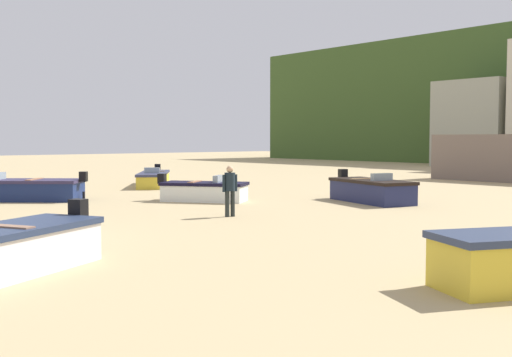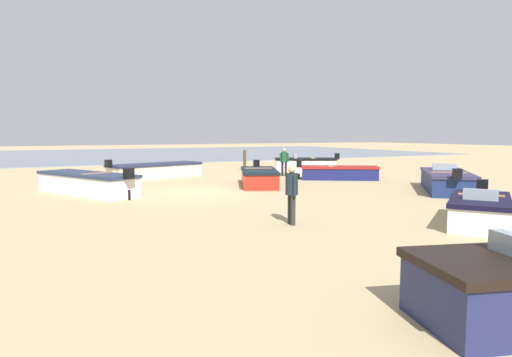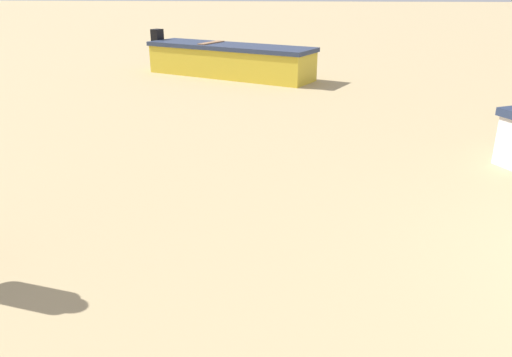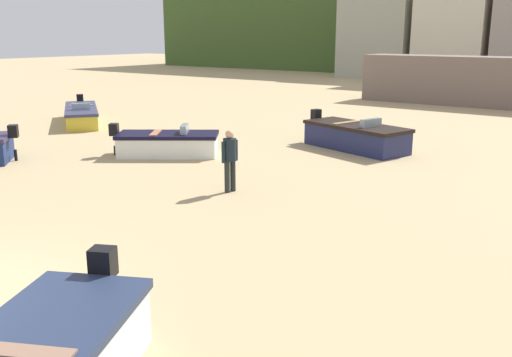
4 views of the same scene
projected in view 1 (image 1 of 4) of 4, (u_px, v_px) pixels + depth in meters
townhouse_far_left at (483, 124)px, 55.98m from camera, size 6.50×6.98×7.61m
boat_navy_0 at (20, 190)px, 25.01m from camera, size 4.55×4.80×1.16m
boat_navy_4 at (371, 191)px, 24.32m from camera, size 4.23×2.59×1.21m
boat_white_5 at (204, 191)px, 24.75m from camera, size 3.55×3.13×1.08m
boat_yellow_8 at (154, 179)px, 32.73m from camera, size 4.92×4.14×1.05m
beach_walker_foreground at (230, 187)px, 19.77m from camera, size 0.39×0.54×1.62m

